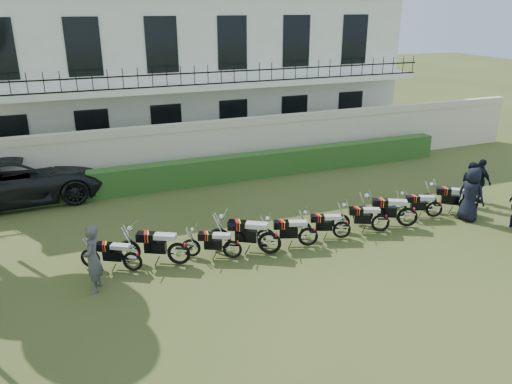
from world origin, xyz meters
The scene contains 19 objects.
ground centered at (0.00, 0.00, 0.00)m, with size 100.00×100.00×0.00m, color #3A461C.
perimeter_wall centered at (0.00, 8.00, 1.17)m, with size 30.00×0.35×2.30m.
hedge centered at (1.00, 7.20, 0.50)m, with size 18.00×0.60×1.00m, color #274F1C.
building centered at (0.00, 13.96, 3.71)m, with size 20.40×9.60×7.40m.
motorcycle_0 centered at (-4.38, 1.21, 0.43)m, with size 1.53×0.93×0.94m.
motorcycle_1 centered at (-3.16, 1.11, 0.51)m, with size 1.83×1.06×1.10m.
motorcycle_2 centered at (-1.71, 0.91, 0.42)m, with size 1.55×0.85×0.92m.
motorcycle_3 centered at (-0.66, 0.77, 0.53)m, with size 1.86×1.19×1.15m.
motorcycle_4 centered at (0.57, 0.81, 0.46)m, with size 1.77×0.76×1.00m.
motorcycle_5 centered at (1.75, 0.91, 0.43)m, with size 1.64×0.76×0.94m.
motorcycle_6 centered at (3.09, 0.87, 0.45)m, with size 1.66×0.84×0.97m.
motorcycle_7 centered at (4.10, 0.88, 0.51)m, with size 1.84×1.05×1.10m.
motorcycle_8 centered at (5.40, 1.17, 0.43)m, with size 1.65×0.76×0.94m.
motorcycle_9 centered at (6.68, 1.00, 0.49)m, with size 1.68×1.13×1.06m.
suv centered at (-7.33, 7.81, 0.83)m, with size 2.77×6.00×1.67m, color black.
inspector centered at (-5.37, 0.63, 0.86)m, with size 0.63×0.41×1.73m, color #515155.
officer_3 centered at (6.31, 0.62, 0.89)m, with size 0.87×0.57×1.78m, color black.
officer_4 centered at (7.28, 1.62, 0.79)m, with size 0.77×0.60×1.58m, color black.
officer_5 centered at (7.82, 1.75, 0.79)m, with size 0.93×0.39×1.58m, color black.
Camera 1 is at (-5.64, -10.76, 6.60)m, focal length 35.00 mm.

